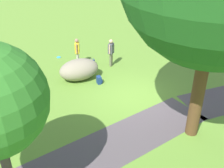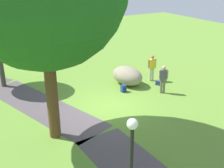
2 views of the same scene
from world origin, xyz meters
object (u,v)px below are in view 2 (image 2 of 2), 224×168
(lawn_boulder, at_px, (127,76))
(woman_with_handbag, at_px, (152,66))
(lamp_post, at_px, (131,160))
(handbag_on_grass, at_px, (158,83))
(backpack_by_boulder, at_px, (124,89))
(frisbee_on_grass, at_px, (160,72))
(man_near_boulder, at_px, (163,78))

(lawn_boulder, xyz_separation_m, woman_with_handbag, (-0.27, -1.60, 0.40))
(lamp_post, distance_m, handbag_on_grass, 9.99)
(lamp_post, height_order, backpack_by_boulder, lamp_post)
(lawn_boulder, xyz_separation_m, backpack_by_boulder, (-0.84, 0.80, -0.34))
(lamp_post, bearing_deg, handbag_on_grass, -43.74)
(backpack_by_boulder, relative_size, frisbee_on_grass, 1.57)
(backpack_by_boulder, bearing_deg, handbag_on_grass, -95.88)
(handbag_on_grass, bearing_deg, lawn_boulder, 54.10)
(man_near_boulder, relative_size, handbag_on_grass, 4.27)
(lamp_post, distance_m, frisbee_on_grass, 12.31)
(frisbee_on_grass, bearing_deg, handbag_on_grass, 137.28)
(lawn_boulder, relative_size, handbag_on_grass, 6.14)
(woman_with_handbag, bearing_deg, backpack_by_boulder, 103.44)
(lawn_boulder, height_order, man_near_boulder, man_near_boulder)
(woman_with_handbag, height_order, backpack_by_boulder, woman_with_handbag)
(lamp_post, xyz_separation_m, backpack_by_boulder, (7.33, -4.50, -1.77))
(woman_with_handbag, height_order, frisbee_on_grass, woman_with_handbag)
(woman_with_handbag, height_order, man_near_boulder, woman_with_handbag)
(lawn_boulder, distance_m, man_near_boulder, 2.31)
(woman_with_handbag, xyz_separation_m, backpack_by_boulder, (-0.57, 2.40, -0.74))
(lawn_boulder, distance_m, handbag_on_grass, 1.88)
(handbag_on_grass, xyz_separation_m, backpack_by_boulder, (0.24, 2.29, 0.05))
(man_near_boulder, relative_size, frisbee_on_grass, 6.23)
(backpack_by_boulder, height_order, frisbee_on_grass, backpack_by_boulder)
(lamp_post, distance_m, lawn_boulder, 9.84)
(lamp_post, xyz_separation_m, frisbee_on_grass, (8.81, -8.37, -1.95))
(lawn_boulder, distance_m, backpack_by_boulder, 1.21)
(woman_with_handbag, relative_size, backpack_by_boulder, 4.05)
(lawn_boulder, relative_size, woman_with_handbag, 1.41)
(lamp_post, distance_m, backpack_by_boulder, 8.78)
(lamp_post, relative_size, handbag_on_grass, 8.46)
(handbag_on_grass, bearing_deg, frisbee_on_grass, -42.72)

